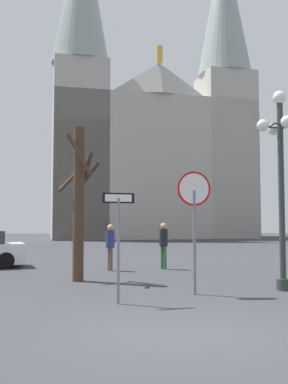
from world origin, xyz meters
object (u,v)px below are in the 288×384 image
street_lamp (281,163)px  pedestrian_walking (164,241)px  one_way_arrow_sign (118,233)px  bare_tree (79,200)px  stop_sign (194,206)px  cathedral (152,130)px  pedestrian_standing (110,243)px

street_lamp → pedestrian_walking: bearing=115.1°
one_way_arrow_sign → street_lamp: (4.41, 1.60, 1.81)m
bare_tree → stop_sign: bearing=-41.2°
cathedral → street_lamp: bearing=-90.0°
stop_sign → one_way_arrow_sign: (-1.94, -1.13, -0.64)m
cathedral → one_way_arrow_sign: 39.92m
stop_sign → street_lamp: size_ratio=0.58×
street_lamp → bare_tree: 6.06m
one_way_arrow_sign → pedestrian_walking: one_way_arrow_sign is taller
cathedral → bare_tree: cathedral is taller
street_lamp → pedestrian_standing: street_lamp is taller
bare_tree → cathedral: bearing=80.9°
cathedral → bare_tree: bearing=-99.1°
stop_sign → cathedral: bearing=86.2°
bare_tree → pedestrian_standing: size_ratio=2.78×
stop_sign → pedestrian_standing: 6.03m
street_lamp → one_way_arrow_sign: bearing=-160.0°
street_lamp → stop_sign: bearing=-169.1°
stop_sign → pedestrian_walking: 6.01m
cathedral → street_lamp: (0.03, -36.71, -8.50)m
stop_sign → pedestrian_walking: stop_sign is taller
one_way_arrow_sign → pedestrian_walking: bearing=75.2°
bare_tree → pedestrian_walking: bare_tree is taller
one_way_arrow_sign → cathedral: bearing=83.5°
cathedral → stop_sign: size_ratio=11.53×
one_way_arrow_sign → pedestrian_walking: (1.86, 7.03, -0.50)m
cathedral → pedestrian_walking: 33.20m
stop_sign → pedestrian_walking: bearing=90.7°
pedestrian_standing → cathedral: bearing=81.8°
cathedral → one_way_arrow_sign: cathedral is taller
cathedral → stop_sign: 38.50m
stop_sign → pedestrian_walking: (-0.08, 5.90, -1.14)m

